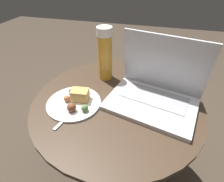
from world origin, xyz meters
The scene contains 6 objects.
ground_plane centered at (0.00, 0.00, 0.00)m, with size 6.00×6.00×0.00m, color #382D23.
table centered at (0.00, 0.00, 0.41)m, with size 0.71×0.71×0.56m.
laptop centered at (0.15, 0.03, 0.61)m, with size 0.39×0.32×0.26m.
beer_glass centered at (-0.10, 0.15, 0.68)m, with size 0.07×0.07×0.25m.
snack_plate centered at (-0.16, -0.07, 0.57)m, with size 0.22×0.22×0.06m.
fork centered at (-0.15, -0.12, 0.56)m, with size 0.06×0.18×0.00m.
Camera 1 is at (0.13, -0.55, 1.03)m, focal length 28.00 mm.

